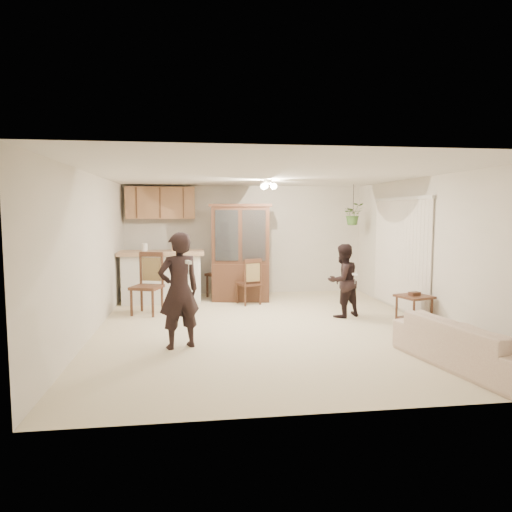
{
  "coord_description": "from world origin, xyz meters",
  "views": [
    {
      "loc": [
        -1.16,
        -7.28,
        1.91
      ],
      "look_at": [
        -0.13,
        0.4,
        1.15
      ],
      "focal_mm": 32.0,
      "sensor_mm": 36.0,
      "label": 1
    }
  ],
  "objects": [
    {
      "name": "floor",
      "position": [
        0.0,
        0.0,
        0.0
      ],
      "size": [
        6.5,
        6.5,
        0.0
      ],
      "primitive_type": "plane",
      "color": "beige",
      "rests_on": "ground"
    },
    {
      "name": "ceiling",
      "position": [
        0.0,
        0.0,
        2.5
      ],
      "size": [
        5.5,
        6.5,
        0.02
      ],
      "primitive_type": "cube",
      "color": "silver",
      "rests_on": "wall_back"
    },
    {
      "name": "wall_back",
      "position": [
        0.0,
        3.25,
        1.25
      ],
      "size": [
        5.5,
        0.02,
        2.5
      ],
      "primitive_type": "cube",
      "color": "beige",
      "rests_on": "ground"
    },
    {
      "name": "wall_front",
      "position": [
        0.0,
        -3.25,
        1.25
      ],
      "size": [
        5.5,
        0.02,
        2.5
      ],
      "primitive_type": "cube",
      "color": "beige",
      "rests_on": "ground"
    },
    {
      "name": "wall_left",
      "position": [
        -2.75,
        0.0,
        1.25
      ],
      "size": [
        0.02,
        6.5,
        2.5
      ],
      "primitive_type": "cube",
      "color": "beige",
      "rests_on": "ground"
    },
    {
      "name": "wall_right",
      "position": [
        2.75,
        0.0,
        1.25
      ],
      "size": [
        0.02,
        6.5,
        2.5
      ],
      "primitive_type": "cube",
      "color": "beige",
      "rests_on": "ground"
    },
    {
      "name": "breakfast_bar",
      "position": [
        -1.85,
        2.35,
        0.5
      ],
      "size": [
        1.6,
        0.55,
        1.0
      ],
      "primitive_type": "cube",
      "color": "silver",
      "rests_on": "floor"
    },
    {
      "name": "bar_top",
      "position": [
        -1.85,
        2.35,
        1.05
      ],
      "size": [
        1.75,
        0.7,
        0.08
      ],
      "primitive_type": "cube",
      "color": "#9F835F",
      "rests_on": "breakfast_bar"
    },
    {
      "name": "upper_cabinets",
      "position": [
        -1.9,
        3.07,
        2.1
      ],
      "size": [
        1.5,
        0.34,
        0.7
      ],
      "primitive_type": "cube",
      "color": "#8E5C3E",
      "rests_on": "wall_back"
    },
    {
      "name": "vertical_blinds",
      "position": [
        2.71,
        0.9,
        1.1
      ],
      "size": [
        0.06,
        2.3,
        2.1
      ],
      "primitive_type": null,
      "color": "beige",
      "rests_on": "wall_right"
    },
    {
      "name": "ceiling_fixture",
      "position": [
        0.2,
        1.2,
        2.4
      ],
      "size": [
        0.36,
        0.36,
        0.2
      ],
      "primitive_type": null,
      "color": "#FFEBBF",
      "rests_on": "ceiling"
    },
    {
      "name": "hanging_plant",
      "position": [
        2.3,
        2.4,
        1.85
      ],
      "size": [
        0.43,
        0.37,
        0.48
      ],
      "primitive_type": "imported",
      "color": "#355D25",
      "rests_on": "ceiling"
    },
    {
      "name": "plant_cord",
      "position": [
        2.3,
        2.4,
        2.17
      ],
      "size": [
        0.01,
        0.01,
        0.65
      ],
      "primitive_type": "cylinder",
      "color": "#29231E",
      "rests_on": "ceiling"
    },
    {
      "name": "sofa",
      "position": [
        2.17,
        -2.23,
        0.37
      ],
      "size": [
        1.1,
        1.98,
        0.73
      ],
      "primitive_type": "imported",
      "rotation": [
        0.0,
        0.0,
        1.78
      ],
      "color": "beige",
      "rests_on": "floor"
    },
    {
      "name": "adult",
      "position": [
        -1.39,
        -0.93,
        0.9
      ],
      "size": [
        0.77,
        0.65,
        1.8
      ],
      "primitive_type": "imported",
      "rotation": [
        0.0,
        0.0,
        3.53
      ],
      "color": "black",
      "rests_on": "floor"
    },
    {
      "name": "child",
      "position": [
        1.48,
        0.59,
        0.68
      ],
      "size": [
        0.81,
        0.74,
        1.35
      ],
      "primitive_type": "imported",
      "rotation": [
        0.0,
        0.0,
        3.57
      ],
      "color": "black",
      "rests_on": "floor"
    },
    {
      "name": "china_hutch",
      "position": [
        -0.19,
        2.36,
        1.02
      ],
      "size": [
        1.38,
        0.7,
        2.07
      ],
      "rotation": [
        0.0,
        0.0,
        -0.16
      ],
      "color": "#3A2415",
      "rests_on": "floor"
    },
    {
      "name": "side_table",
      "position": [
        2.41,
        -0.3,
        0.28
      ],
      "size": [
        0.61,
        0.61,
        0.59
      ],
      "rotation": [
        0.0,
        0.0,
        0.31
      ],
      "color": "#3A2415",
      "rests_on": "floor"
    },
    {
      "name": "chair_bar",
      "position": [
        -2.06,
        1.28,
        0.32
      ],
      "size": [
        0.65,
        0.65,
        1.15
      ],
      "rotation": [
        0.0,
        0.0,
        -0.34
      ],
      "color": "#3A2415",
      "rests_on": "floor"
    },
    {
      "name": "chair_hutch_left",
      "position": [
        -0.6,
        2.85,
        0.32
      ],
      "size": [
        0.71,
        0.71,
        1.14
      ],
      "rotation": [
        0.0,
        0.0,
        -0.75
      ],
      "color": "#3A2415",
      "rests_on": "floor"
    },
    {
      "name": "chair_hutch_right",
      "position": [
        -0.07,
        1.96,
        0.27
      ],
      "size": [
        0.55,
        0.55,
        0.96
      ],
      "rotation": [
        0.0,
        0.0,
        3.52
      ],
      "color": "#3A2415",
      "rests_on": "floor"
    },
    {
      "name": "controller_adult",
      "position": [
        -1.25,
        -1.28,
        1.25
      ],
      "size": [
        0.09,
        0.15,
        0.04
      ],
      "primitive_type": "cube",
      "rotation": [
        0.0,
        0.0,
        3.53
      ],
      "color": "white",
      "rests_on": "adult"
    },
    {
      "name": "controller_child",
      "position": [
        1.61,
        0.31,
        0.82
      ],
      "size": [
        0.08,
        0.12,
        0.04
      ],
      "primitive_type": "cube",
      "rotation": [
        0.0,
        0.0,
        3.57
      ],
      "color": "white",
      "rests_on": "child"
    }
  ]
}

